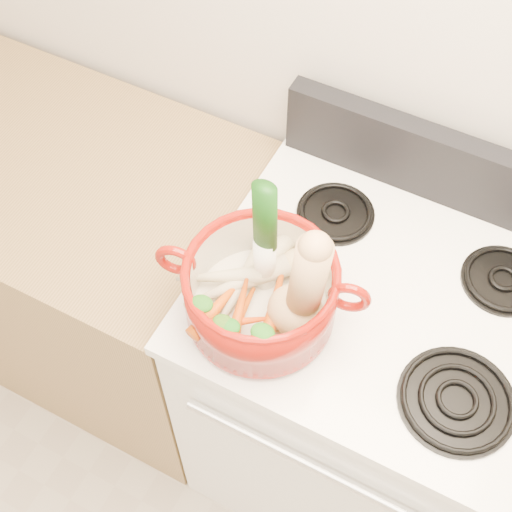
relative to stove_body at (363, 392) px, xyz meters
The scene contains 25 objects.
wall_back 0.91m from the stove_body, 90.00° to the left, with size 3.50×0.02×2.60m, color beige.
stove_body is the anchor object (origin of this frame).
cooktop 0.47m from the stove_body, ahead, with size 0.78×0.67×0.03m, color white.
control_backsplash 0.65m from the stove_body, 90.00° to the left, with size 0.76×0.05×0.18m, color black.
oven_handle 0.47m from the stove_body, 90.00° to the right, with size 0.02×0.02×0.60m, color silver.
counter_left 1.07m from the stove_body, behind, with size 1.36×0.65×0.90m, color olive.
burner_front_left 0.56m from the stove_body, 139.90° to the right, with size 0.22×0.22×0.02m, color black.
burner_front_right 0.56m from the stove_body, 40.10° to the right, with size 0.22×0.22×0.02m, color black.
burner_back_left 0.55m from the stove_body, 143.62° to the left, with size 0.17×0.17×0.02m, color black.
burner_back_right 0.55m from the stove_body, 36.38° to the left, with size 0.17×0.17×0.02m, color black.
dutch_oven 0.64m from the stove_body, 143.19° to the right, with size 0.30×0.30×0.15m, color maroon.
pot_handle_left 0.76m from the stove_body, 152.07° to the right, with size 0.08×0.08×0.02m, color maroon.
pot_handle_right 0.65m from the stove_body, 114.56° to the right, with size 0.08×0.08×0.02m, color maroon.
squash 0.71m from the stove_body, 128.69° to the right, with size 0.11×0.11×0.27m, color tan, non-canonical shape.
leek 0.74m from the stove_body, 154.05° to the right, with size 0.05×0.05×0.31m, color white.
ginger 0.59m from the stove_body, 163.07° to the right, with size 0.09×0.07×0.05m, color #D1BA80.
parsnip_0 0.64m from the stove_body, 150.66° to the right, with size 0.04×0.04×0.23m, color beige.
parsnip_1 0.65m from the stove_body, 149.23° to the right, with size 0.05×0.05×0.22m, color beige.
parsnip_2 0.64m from the stove_body, 157.54° to the right, with size 0.04×0.04×0.20m, color beige.
parsnip_3 0.68m from the stove_body, 152.00° to the right, with size 0.04×0.04×0.17m, color beige.
carrot_0 0.65m from the stove_body, 136.08° to the right, with size 0.03×0.03×0.15m, color #B95509.
carrot_1 0.67m from the stove_body, 141.87° to the right, with size 0.03×0.03×0.15m, color #D8620A.
carrot_2 0.63m from the stove_body, 134.16° to the right, with size 0.03×0.03×0.18m, color #BC4609.
carrot_3 0.66m from the stove_body, 133.96° to the right, with size 0.03×0.03×0.12m, color red.
carrot_4 0.67m from the stove_body, 136.42° to the right, with size 0.03×0.03×0.14m, color #BF4309.
Camera 1 is at (0.10, 0.60, 2.21)m, focal length 50.00 mm.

